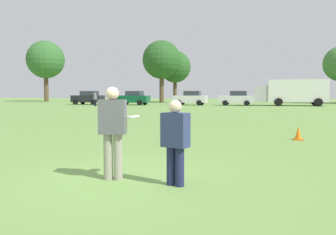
# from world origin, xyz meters

# --- Properties ---
(ground_plane) EXTENTS (170.34, 170.34, 0.00)m
(ground_plane) POSITION_xyz_m (0.00, 0.00, 0.00)
(ground_plane) COLOR #6B9347
(player_thrower) EXTENTS (0.53, 0.34, 1.77)m
(player_thrower) POSITION_xyz_m (-0.19, -0.10, 1.00)
(player_thrower) COLOR gray
(player_thrower) RESTS_ON ground
(player_defender) EXTENTS (0.53, 0.41, 1.53)m
(player_defender) POSITION_xyz_m (1.05, -0.30, 0.85)
(player_defender) COLOR #1E234C
(player_defender) RESTS_ON ground
(frisbee) EXTENTS (0.27, 0.27, 0.07)m
(frisbee) POSITION_xyz_m (0.14, 0.13, 1.19)
(frisbee) COLOR white
(traffic_cone) EXTENTS (0.32, 0.32, 0.48)m
(traffic_cone) POSITION_xyz_m (4.26, 6.37, 0.23)
(traffic_cone) COLOR #D8590C
(traffic_cone) RESTS_ON ground
(parked_car_near_left) EXTENTS (4.32, 2.45, 1.82)m
(parked_car_near_left) POSITION_xyz_m (-17.46, 37.66, 0.92)
(parked_car_near_left) COLOR black
(parked_car_near_left) RESTS_ON ground
(parked_car_mid_left) EXTENTS (4.32, 2.45, 1.82)m
(parked_car_mid_left) POSITION_xyz_m (-11.00, 37.22, 0.92)
(parked_car_mid_left) COLOR #0C4C2D
(parked_car_mid_left) RESTS_ON ground
(parked_car_center) EXTENTS (4.32, 2.45, 1.82)m
(parked_car_center) POSITION_xyz_m (-3.57, 38.16, 0.92)
(parked_car_center) COLOR silver
(parked_car_center) RESTS_ON ground
(parked_car_mid_right) EXTENTS (4.32, 2.45, 1.82)m
(parked_car_mid_right) POSITION_xyz_m (2.25, 38.03, 0.92)
(parked_car_mid_right) COLOR silver
(parked_car_mid_right) RESTS_ON ground
(box_truck) EXTENTS (8.65, 3.40, 3.18)m
(box_truck) POSITION_xyz_m (8.81, 38.26, 1.75)
(box_truck) COLOR white
(box_truck) RESTS_ON ground
(bystander_sideline_watcher) EXTENTS (0.43, 0.48, 1.52)m
(bystander_sideline_watcher) POSITION_xyz_m (-14.54, 33.09, 0.86)
(bystander_sideline_watcher) COLOR black
(bystander_sideline_watcher) RESTS_ON ground
(tree_west_oak) EXTENTS (6.55, 6.55, 10.65)m
(tree_west_oak) POSITION_xyz_m (-30.80, 49.98, 7.32)
(tree_west_oak) COLOR brown
(tree_west_oak) RESTS_ON ground
(tree_west_maple) EXTENTS (6.00, 6.00, 9.75)m
(tree_west_maple) POSITION_xyz_m (-9.40, 47.45, 6.71)
(tree_west_maple) COLOR brown
(tree_west_maple) RESTS_ON ground
(tree_center_elm) EXTENTS (5.16, 5.16, 8.39)m
(tree_center_elm) POSITION_xyz_m (-7.74, 50.20, 5.77)
(tree_center_elm) COLOR brown
(tree_center_elm) RESTS_ON ground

